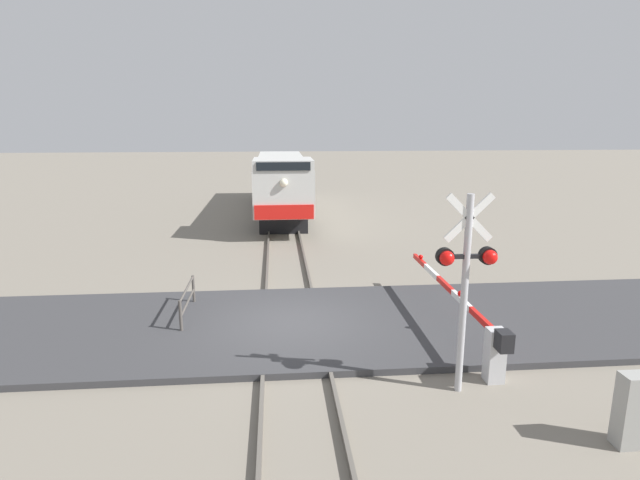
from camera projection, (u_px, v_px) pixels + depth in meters
ground_plane at (292, 328)px, 13.51m from camera, size 160.00×160.00×0.00m
rail_track_left at (265, 326)px, 13.43m from camera, size 0.08×80.00×0.15m
rail_track_right at (319, 324)px, 13.55m from camera, size 0.08×80.00×0.15m
road_surface at (292, 325)px, 13.49m from camera, size 36.00×5.58×0.16m
locomotive at (281, 181)px, 29.64m from camera, size 2.76×15.41×3.64m
crossing_signal at (466, 272)px, 9.80m from camera, size 1.18×0.33×4.03m
crossing_gate at (477, 326)px, 11.56m from camera, size 0.36×6.83×1.27m
utility_cabinet at (634, 411)px, 8.48m from camera, size 0.54×0.35×1.30m
guard_railing at (187, 299)px, 13.89m from camera, size 0.08×2.22×0.95m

